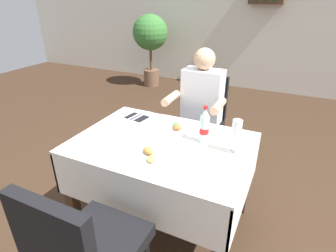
{
  "coord_description": "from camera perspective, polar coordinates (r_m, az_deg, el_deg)",
  "views": [
    {
      "loc": [
        0.73,
        -1.51,
        1.67
      ],
      "look_at": [
        -0.03,
        0.09,
        0.81
      ],
      "focal_mm": 29.03,
      "sensor_mm": 36.0,
      "label": 1
    }
  ],
  "objects": [
    {
      "name": "chair_far_diner_seat",
      "position": [
        2.69,
        6.73,
        1.27
      ],
      "size": [
        0.44,
        0.5,
        0.97
      ],
      "color": "black",
      "rests_on": "ground"
    },
    {
      "name": "napkin_cutlery_set",
      "position": [
        2.31,
        -6.58,
        1.87
      ],
      "size": [
        0.19,
        0.2,
        0.01
      ],
      "color": "black",
      "rests_on": "main_dining_table"
    },
    {
      "name": "beer_glass_left",
      "position": [
        1.79,
        14.09,
        -2.08
      ],
      "size": [
        0.07,
        0.07,
        0.23
      ],
      "color": "white",
      "rests_on": "main_dining_table"
    },
    {
      "name": "cola_bottle_primary",
      "position": [
        1.89,
        7.64,
        -0.12
      ],
      "size": [
        0.07,
        0.07,
        0.27
      ],
      "color": "silver",
      "rests_on": "main_dining_table"
    },
    {
      "name": "plate_far_diner",
      "position": [
        2.07,
        1.32,
        -0.61
      ],
      "size": [
        0.25,
        0.25,
        0.05
      ],
      "color": "white",
      "rests_on": "main_dining_table"
    },
    {
      "name": "main_dining_table",
      "position": [
        2.01,
        -1.24,
        -7.38
      ],
      "size": [
        1.23,
        0.88,
        0.73
      ],
      "color": "white",
      "rests_on": "ground"
    },
    {
      "name": "seated_diner_far",
      "position": [
        2.53,
        6.68,
        3.47
      ],
      "size": [
        0.5,
        0.46,
        1.26
      ],
      "color": "#282D42",
      "rests_on": "ground"
    },
    {
      "name": "potted_plant_corner",
      "position": [
        5.41,
        -3.74,
        18.18
      ],
      "size": [
        0.66,
        0.66,
        1.35
      ],
      "color": "brown",
      "rests_on": "ground"
    },
    {
      "name": "ground_plane",
      "position": [
        2.36,
        -0.23,
        -19.0
      ],
      "size": [
        11.0,
        11.0,
        0.0
      ],
      "primitive_type": "plane",
      "color": "#382619"
    },
    {
      "name": "chair_near_camera_side",
      "position": [
        1.5,
        -16.93,
        -23.44
      ],
      "size": [
        0.44,
        0.5,
        0.97
      ],
      "color": "black",
      "rests_on": "ground"
    },
    {
      "name": "back_wall",
      "position": [
        5.44,
        19.19,
        21.96
      ],
      "size": [
        11.0,
        0.12,
        2.83
      ],
      "primitive_type": "cube",
      "color": "silver",
      "rests_on": "ground"
    },
    {
      "name": "plate_near_camera",
      "position": [
        1.74,
        -3.69,
        -6.34
      ],
      "size": [
        0.25,
        0.25,
        0.05
      ],
      "color": "white",
      "rests_on": "main_dining_table"
    }
  ]
}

